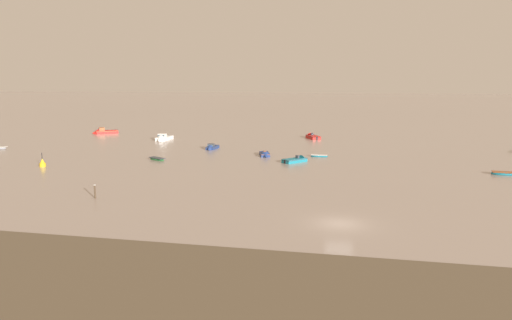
{
  "coord_description": "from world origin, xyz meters",
  "views": [
    {
      "loc": [
        0.76,
        -42.28,
        13.1
      ],
      "look_at": [
        -13.89,
        29.73,
        0.44
      ],
      "focal_mm": 33.1,
      "sensor_mm": 36.0,
      "label": 1
    }
  ],
  "objects_px": {
    "motorboat_moored_0": "(312,137)",
    "mooring_post_near": "(95,192)",
    "channel_buoy": "(43,164)",
    "motorboat_moored_2": "(298,160)",
    "motorboat_moored_1": "(265,155)",
    "rowboat_moored_4": "(319,156)",
    "motorboat_moored_3": "(211,148)",
    "motorboat_moored_4": "(163,139)",
    "motorboat_moored_5": "(103,132)",
    "rowboat_moored_1": "(505,174)",
    "rowboat_moored_6": "(157,159)"
  },
  "relations": [
    {
      "from": "rowboat_moored_6",
      "to": "motorboat_moored_0",
      "type": "bearing_deg",
      "value": 88.08
    },
    {
      "from": "motorboat_moored_4",
      "to": "channel_buoy",
      "type": "relative_size",
      "value": 2.67
    },
    {
      "from": "rowboat_moored_1",
      "to": "motorboat_moored_2",
      "type": "relative_size",
      "value": 0.8
    },
    {
      "from": "motorboat_moored_5",
      "to": "channel_buoy",
      "type": "height_order",
      "value": "channel_buoy"
    },
    {
      "from": "rowboat_moored_1",
      "to": "motorboat_moored_3",
      "type": "distance_m",
      "value": 49.29
    },
    {
      "from": "motorboat_moored_0",
      "to": "motorboat_moored_4",
      "type": "height_order",
      "value": "motorboat_moored_4"
    },
    {
      "from": "mooring_post_near",
      "to": "rowboat_moored_4",
      "type": "bearing_deg",
      "value": 56.37
    },
    {
      "from": "motorboat_moored_5",
      "to": "mooring_post_near",
      "type": "bearing_deg",
      "value": 83.31
    },
    {
      "from": "rowboat_moored_6",
      "to": "mooring_post_near",
      "type": "height_order",
      "value": "mooring_post_near"
    },
    {
      "from": "motorboat_moored_1",
      "to": "rowboat_moored_4",
      "type": "bearing_deg",
      "value": 82.06
    },
    {
      "from": "motorboat_moored_5",
      "to": "mooring_post_near",
      "type": "distance_m",
      "value": 65.75
    },
    {
      "from": "motorboat_moored_0",
      "to": "motorboat_moored_2",
      "type": "relative_size",
      "value": 1.2
    },
    {
      "from": "rowboat_moored_1",
      "to": "mooring_post_near",
      "type": "bearing_deg",
      "value": 29.91
    },
    {
      "from": "motorboat_moored_1",
      "to": "rowboat_moored_4",
      "type": "height_order",
      "value": "motorboat_moored_1"
    },
    {
      "from": "channel_buoy",
      "to": "motorboat_moored_2",
      "type": "bearing_deg",
      "value": 17.71
    },
    {
      "from": "motorboat_moored_1",
      "to": "mooring_post_near",
      "type": "xyz_separation_m",
      "value": [
        -13.24,
        -32.3,
        0.56
      ]
    },
    {
      "from": "motorboat_moored_3",
      "to": "mooring_post_near",
      "type": "height_order",
      "value": "mooring_post_near"
    },
    {
      "from": "rowboat_moored_1",
      "to": "motorboat_moored_5",
      "type": "bearing_deg",
      "value": -18.86
    },
    {
      "from": "motorboat_moored_0",
      "to": "rowboat_moored_6",
      "type": "xyz_separation_m",
      "value": [
        -22.41,
        -33.98,
        -0.11
      ]
    },
    {
      "from": "motorboat_moored_2",
      "to": "motorboat_moored_4",
      "type": "height_order",
      "value": "motorboat_moored_4"
    },
    {
      "from": "mooring_post_near",
      "to": "channel_buoy",
      "type": "bearing_deg",
      "value": 138.37
    },
    {
      "from": "motorboat_moored_3",
      "to": "motorboat_moored_4",
      "type": "xyz_separation_m",
      "value": [
        -13.99,
        10.2,
        0.1
      ]
    },
    {
      "from": "motorboat_moored_5",
      "to": "rowboat_moored_6",
      "type": "height_order",
      "value": "motorboat_moored_5"
    },
    {
      "from": "rowboat_moored_4",
      "to": "motorboat_moored_4",
      "type": "bearing_deg",
      "value": 158.43
    },
    {
      "from": "motorboat_moored_4",
      "to": "rowboat_moored_4",
      "type": "xyz_separation_m",
      "value": [
        34.53,
        -14.85,
        -0.22
      ]
    },
    {
      "from": "motorboat_moored_3",
      "to": "channel_buoy",
      "type": "distance_m",
      "value": 29.86
    },
    {
      "from": "motorboat_moored_0",
      "to": "motorboat_moored_3",
      "type": "relative_size",
      "value": 1.3
    },
    {
      "from": "rowboat_moored_1",
      "to": "rowboat_moored_4",
      "type": "distance_m",
      "value": 28.37
    },
    {
      "from": "channel_buoy",
      "to": "rowboat_moored_4",
      "type": "bearing_deg",
      "value": 23.61
    },
    {
      "from": "motorboat_moored_5",
      "to": "motorboat_moored_2",
      "type": "bearing_deg",
      "value": 114.38
    },
    {
      "from": "motorboat_moored_0",
      "to": "motorboat_moored_5",
      "type": "relative_size",
      "value": 0.94
    },
    {
      "from": "motorboat_moored_1",
      "to": "motorboat_moored_4",
      "type": "height_order",
      "value": "motorboat_moored_4"
    },
    {
      "from": "motorboat_moored_1",
      "to": "motorboat_moored_3",
      "type": "xyz_separation_m",
      "value": [
        -11.39,
        6.01,
        0.04
      ]
    },
    {
      "from": "motorboat_moored_3",
      "to": "channel_buoy",
      "type": "relative_size",
      "value": 1.91
    },
    {
      "from": "motorboat_moored_0",
      "to": "motorboat_moored_2",
      "type": "height_order",
      "value": "motorboat_moored_0"
    },
    {
      "from": "rowboat_moored_1",
      "to": "mooring_post_near",
      "type": "distance_m",
      "value": 54.06
    },
    {
      "from": "motorboat_moored_3",
      "to": "channel_buoy",
      "type": "height_order",
      "value": "channel_buoy"
    },
    {
      "from": "motorboat_moored_4",
      "to": "rowboat_moored_4",
      "type": "height_order",
      "value": "motorboat_moored_4"
    },
    {
      "from": "motorboat_moored_0",
      "to": "rowboat_moored_1",
      "type": "distance_m",
      "value": 46.53
    },
    {
      "from": "motorboat_moored_3",
      "to": "motorboat_moored_4",
      "type": "height_order",
      "value": "motorboat_moored_4"
    },
    {
      "from": "motorboat_moored_1",
      "to": "rowboat_moored_4",
      "type": "relative_size",
      "value": 1.5
    },
    {
      "from": "motorboat_moored_4",
      "to": "rowboat_moored_4",
      "type": "relative_size",
      "value": 2.04
    },
    {
      "from": "motorboat_moored_4",
      "to": "motorboat_moored_5",
      "type": "bearing_deg",
      "value": -114.92
    },
    {
      "from": "motorboat_moored_0",
      "to": "rowboat_moored_6",
      "type": "height_order",
      "value": "motorboat_moored_0"
    },
    {
      "from": "motorboat_moored_1",
      "to": "channel_buoy",
      "type": "bearing_deg",
      "value": -78.86
    },
    {
      "from": "motorboat_moored_4",
      "to": "motorboat_moored_3",
      "type": "bearing_deg",
      "value": 54.61
    },
    {
      "from": "motorboat_moored_0",
      "to": "mooring_post_near",
      "type": "xyz_separation_m",
      "value": [
        -19.01,
        -59.03,
        0.51
      ]
    },
    {
      "from": "motorboat_moored_4",
      "to": "rowboat_moored_6",
      "type": "bearing_deg",
      "value": 21.14
    },
    {
      "from": "channel_buoy",
      "to": "mooring_post_near",
      "type": "bearing_deg",
      "value": -41.63
    },
    {
      "from": "motorboat_moored_1",
      "to": "motorboat_moored_3",
      "type": "relative_size",
      "value": 1.03
    }
  ]
}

